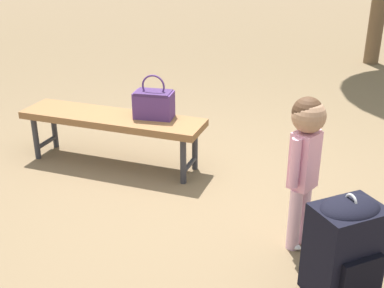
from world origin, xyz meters
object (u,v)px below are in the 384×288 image
object	(u,v)px
park_bench	(112,122)
handbag	(154,103)
child_standing	(305,150)
backpack_large	(345,245)

from	to	relation	value
park_bench	handbag	distance (m)	0.41
park_bench	child_standing	xyz separation A→B (m)	(1.78, -0.44, 0.28)
park_bench	backpack_large	size ratio (longest dim) A/B	2.63
backpack_large	handbag	bearing A→B (deg)	153.33
handbag	backpack_large	distance (m)	2.01
park_bench	backpack_large	bearing A→B (deg)	-19.81
handbag	child_standing	bearing A→B (deg)	-21.69
child_standing	handbag	bearing A→B (deg)	158.31
park_bench	backpack_large	distance (m)	2.26
park_bench	child_standing	distance (m)	1.85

